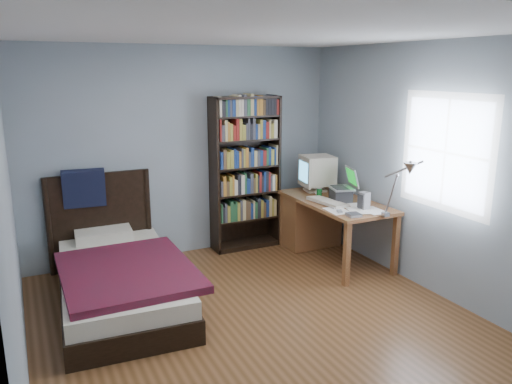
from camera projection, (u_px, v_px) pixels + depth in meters
room at (265, 189)px, 4.15m from camera, size 4.20×4.24×2.50m
desk at (316, 217)px, 6.28m from camera, size 0.75×1.49×0.73m
crt_monitor at (316, 171)px, 6.23m from camera, size 0.45×0.42×0.45m
laptop at (342, 192)px, 5.80m from camera, size 0.39×0.37×0.39m
desk_lamp at (406, 174)px, 4.67m from camera, size 0.26×0.57×0.67m
keyboard at (327, 202)px, 5.71m from camera, size 0.27×0.54×0.05m
speaker at (364, 201)px, 5.44m from camera, size 0.11×0.11×0.19m
soda_can at (319, 193)px, 5.93m from camera, size 0.06×0.06×0.12m
mouse at (318, 193)px, 6.09m from camera, size 0.07×0.12×0.04m
phone_silver at (333, 208)px, 5.50m from camera, size 0.05×0.10×0.02m
phone_grey at (340, 211)px, 5.35m from camera, size 0.08×0.11×0.02m
external_drive at (354, 215)px, 5.21m from camera, size 0.15×0.15×0.03m
bookshelf at (245, 173)px, 6.22m from camera, size 0.86×0.30×1.91m
bed at (118, 275)px, 4.93m from camera, size 1.24×2.26×1.16m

